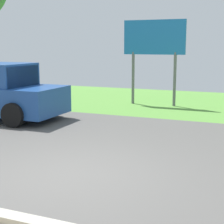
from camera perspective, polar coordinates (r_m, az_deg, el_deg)
ground_plane at (r=9.79m, az=1.88°, el=-4.53°), size 40.00×22.00×0.20m
roadside_billboard at (r=15.32m, az=6.61°, el=10.61°), size 2.60×0.12×3.50m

